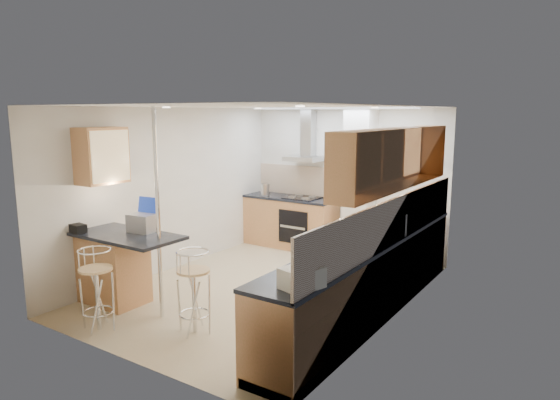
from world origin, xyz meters
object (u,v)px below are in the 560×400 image
Objects in this scene: microwave at (382,226)px; bar_stool_near at (97,289)px; laptop at (142,223)px; bar_stool_end at (194,292)px; bread_bin at (302,278)px.

bar_stool_near is (-2.42, -2.30, -0.59)m from microwave.
laptop is (-2.61, -1.45, -0.01)m from microwave.
microwave reaches higher than bar_stool_near.
laptop reaches higher than bar_stool_end.
microwave is at bearing 107.88° from bread_bin.
laptop is 0.35× the size of bar_stool_end.
bread_bin is (0.09, -2.04, -0.05)m from microwave.
bar_stool_end is 2.73× the size of bread_bin.
laptop is 0.35× the size of bar_stool_near.
bread_bin is at bearing -94.05° from bar_stool_end.
bread_bin is at bearing -160.39° from microwave.
bread_bin reaches higher than bar_stool_near.
microwave is 2.05m from bread_bin.
microwave is 1.55× the size of laptop.
bar_stool_near is 2.58m from bread_bin.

